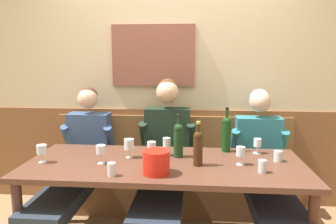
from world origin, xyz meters
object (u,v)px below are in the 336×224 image
(wine_glass_mid_right, at_px, (241,152))
(water_tumbler_left, at_px, (112,169))
(ice_bucket, at_px, (156,162))
(wine_bottle_green_tall, at_px, (226,133))
(wine_glass_near_bucket, at_px, (42,150))
(water_tumbler_center, at_px, (278,156))
(wine_glass_mid_left, at_px, (101,150))
(person_right_seat, at_px, (76,164))
(wine_glass_by_bottle, at_px, (167,143))
(person_left_seat, at_px, (164,161))
(water_tumbler_right, at_px, (262,166))
(wine_bottle_clear_water, at_px, (198,147))
(wine_glass_left_end, at_px, (152,147))
(wine_bottle_amber_mid, at_px, (178,139))
(wall_bench, at_px, (172,183))
(dining_table, at_px, (165,172))
(wine_glass_right_end, at_px, (129,145))
(wine_glass_center_front, at_px, (257,144))
(person_center_right_seat, at_px, (266,170))

(wine_glass_mid_right, distance_m, water_tumbler_left, 0.96)
(ice_bucket, height_order, wine_bottle_green_tall, wine_bottle_green_tall)
(wine_glass_near_bucket, distance_m, wine_glass_mid_right, 1.51)
(water_tumbler_center, bearing_deg, ice_bucket, -159.16)
(wine_glass_mid_left, bearing_deg, wine_bottle_green_tall, 22.60)
(person_right_seat, xyz_separation_m, wine_glass_by_bottle, (0.83, -0.14, 0.25))
(person_left_seat, bearing_deg, water_tumbler_right, -33.94)
(wine_bottle_clear_water, height_order, wine_glass_left_end, wine_bottle_clear_water)
(wine_bottle_amber_mid, relative_size, water_tumbler_right, 3.90)
(wine_glass_mid_right, xyz_separation_m, water_tumbler_center, (0.30, 0.10, -0.05))
(ice_bucket, height_order, wine_glass_mid_left, ice_bucket)
(wine_glass_left_end, bearing_deg, person_right_seat, 163.56)
(wall_bench, distance_m, wine_glass_mid_left, 1.08)
(dining_table, bearing_deg, person_left_seat, 96.71)
(person_right_seat, height_order, water_tumbler_center, person_right_seat)
(wine_glass_left_end, bearing_deg, wine_bottle_green_tall, 20.54)
(wine_bottle_clear_water, distance_m, wine_glass_by_bottle, 0.34)
(wine_bottle_green_tall, xyz_separation_m, wine_glass_right_end, (-0.79, -0.24, -0.05))
(wine_bottle_green_tall, distance_m, wine_glass_mid_right, 0.36)
(wine_glass_center_front, distance_m, wine_glass_mid_right, 0.35)
(wine_glass_center_front, bearing_deg, water_tumbler_left, -150.39)
(dining_table, distance_m, wine_glass_left_end, 0.23)
(wine_bottle_amber_mid, distance_m, wine_glass_near_bucket, 1.06)
(water_tumbler_left, bearing_deg, wine_glass_near_bucket, 158.97)
(water_tumbler_right, bearing_deg, person_right_seat, 162.61)
(dining_table, height_order, water_tumbler_left, water_tumbler_left)
(wine_glass_near_bucket, distance_m, wine_glass_center_front, 1.73)
(wine_bottle_amber_mid, height_order, wine_glass_right_end, wine_bottle_amber_mid)
(wine_glass_center_front, bearing_deg, wine_glass_near_bucket, -167.18)
(water_tumbler_left, bearing_deg, water_tumbler_center, 18.98)
(wall_bench, distance_m, wine_glass_by_bottle, 0.78)
(wine_bottle_green_tall, height_order, wine_glass_right_end, wine_bottle_green_tall)
(wine_glass_mid_right, bearing_deg, wine_bottle_green_tall, 102.51)
(wine_bottle_green_tall, bearing_deg, wine_glass_near_bucket, -163.63)
(person_right_seat, xyz_separation_m, wine_glass_mid_right, (1.40, -0.32, 0.24))
(wine_bottle_green_tall, bearing_deg, wine_glass_by_bottle, -162.27)
(wine_glass_mid_left, xyz_separation_m, water_tumbler_right, (1.18, -0.09, -0.06))
(wine_bottle_amber_mid, distance_m, wine_glass_left_end, 0.22)
(wine_glass_left_end, bearing_deg, wine_glass_right_end, -175.82)
(person_center_right_seat, height_order, wine_glass_center_front, person_center_right_seat)
(person_center_right_seat, relative_size, wine_glass_by_bottle, 8.86)
(wall_bench, relative_size, person_left_seat, 1.82)
(wine_glass_mid_left, bearing_deg, water_tumbler_center, 7.07)
(wine_bottle_amber_mid, bearing_deg, wine_glass_left_end, -169.54)
(person_center_right_seat, xyz_separation_m, wine_bottle_clear_water, (-0.58, -0.36, 0.29))
(wine_glass_mid_left, height_order, water_tumbler_right, wine_glass_mid_left)
(wine_glass_right_end, relative_size, water_tumbler_center, 1.84)
(wine_glass_by_bottle, bearing_deg, wall_bench, 90.22)
(wine_glass_left_end, bearing_deg, ice_bucket, -77.07)
(ice_bucket, bearing_deg, person_left_seat, 90.48)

